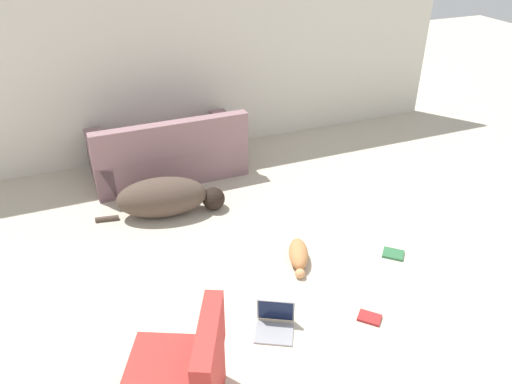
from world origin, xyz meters
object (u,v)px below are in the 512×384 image
object	(u,v)px
book_red	(369,318)
couch	(168,154)
laptop_open	(275,320)
book_green	(393,254)
cat	(298,255)
dog	(166,197)

from	to	relation	value
book_red	couch	bearing A→B (deg)	106.81
laptop_open	book_green	world-z (taller)	laptop_open
cat	laptop_open	distance (m)	0.86
cat	book_red	bearing A→B (deg)	35.50
cat	book_green	xyz separation A→B (m)	(0.89, -0.25, -0.07)
book_green	book_red	world-z (taller)	same
couch	book_red	world-z (taller)	couch
couch	book_red	bearing A→B (deg)	106.38
dog	cat	xyz separation A→B (m)	(0.94, -1.27, -0.12)
laptop_open	cat	bearing A→B (deg)	79.97
cat	couch	bearing A→B (deg)	-139.92
couch	dog	xyz separation A→B (m)	(-0.23, -0.89, -0.06)
laptop_open	book_green	xyz separation A→B (m)	(1.42, 0.43, -0.07)
laptop_open	book_red	world-z (taller)	laptop_open
cat	laptop_open	xyz separation A→B (m)	(-0.54, -0.67, -0.01)
cat	book_red	world-z (taller)	cat
laptop_open	book_red	bearing A→B (deg)	13.12
couch	book_red	size ratio (longest dim) A/B	8.17
book_green	book_red	distance (m)	0.93
laptop_open	book_red	distance (m)	0.78
couch	book_green	bearing A→B (deg)	123.10
couch	laptop_open	world-z (taller)	couch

